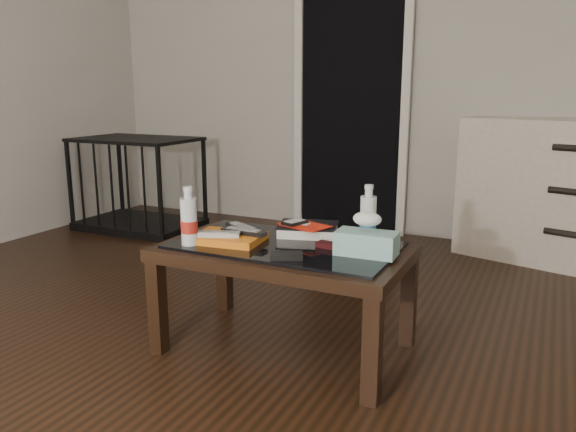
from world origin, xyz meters
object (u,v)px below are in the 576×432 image
object	(u,v)px
pet_crate	(139,199)
textbook	(308,229)
tissue_box	(366,243)
coffee_table	(285,259)
water_bottle_right	(368,213)
dresser	(564,192)
water_bottle_left	(189,216)

from	to	relation	value
pet_crate	textbook	bearing A→B (deg)	-32.51
textbook	tissue_box	size ratio (longest dim) A/B	1.09
coffee_table	textbook	xyz separation A→B (m)	(0.03, 0.17, 0.09)
water_bottle_right	textbook	bearing A→B (deg)	-178.74
dresser	textbook	distance (m)	1.96
coffee_table	water_bottle_right	size ratio (longest dim) A/B	4.20
water_bottle_left	dresser	bearing A→B (deg)	55.86
textbook	tissue_box	distance (m)	0.37
coffee_table	tissue_box	bearing A→B (deg)	-1.15
dresser	textbook	bearing A→B (deg)	-105.60
coffee_table	pet_crate	xyz separation A→B (m)	(-1.96, 1.41, -0.17)
water_bottle_left	water_bottle_right	world-z (taller)	same
water_bottle_left	tissue_box	size ratio (longest dim) A/B	1.03
coffee_table	dresser	world-z (taller)	dresser
dresser	water_bottle_right	bearing A→B (deg)	-98.52
water_bottle_right	tissue_box	size ratio (longest dim) A/B	1.03
pet_crate	water_bottle_right	xyz separation A→B (m)	(2.25, -1.23, 0.35)
dresser	water_bottle_right	xyz separation A→B (m)	(-0.74, -1.67, 0.13)
textbook	water_bottle_right	world-z (taller)	water_bottle_right
water_bottle_left	water_bottle_right	xyz separation A→B (m)	(0.64, 0.36, 0.00)
pet_crate	water_bottle_left	xyz separation A→B (m)	(1.62, -1.59, 0.35)
tissue_box	textbook	bearing A→B (deg)	148.88
pet_crate	tissue_box	world-z (taller)	pet_crate
water_bottle_left	water_bottle_right	size ratio (longest dim) A/B	1.00
pet_crate	textbook	xyz separation A→B (m)	(1.99, -1.24, 0.25)
water_bottle_right	tissue_box	world-z (taller)	water_bottle_right
water_bottle_right	tissue_box	xyz separation A→B (m)	(0.05, -0.19, -0.07)
dresser	water_bottle_left	world-z (taller)	dresser
water_bottle_right	dresser	bearing A→B (deg)	66.13
pet_crate	tissue_box	xyz separation A→B (m)	(2.31, -1.42, 0.28)
coffee_table	dresser	xyz separation A→B (m)	(1.03, 1.85, 0.05)
textbook	tissue_box	bearing A→B (deg)	-44.87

